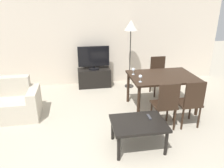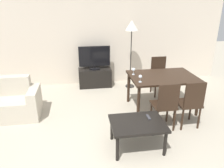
{
  "view_description": "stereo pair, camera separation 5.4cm",
  "coord_description": "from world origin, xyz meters",
  "px_view_note": "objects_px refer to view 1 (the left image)",
  "views": [
    {
      "loc": [
        -0.29,
        -2.17,
        2.24
      ],
      "look_at": [
        0.39,
        1.82,
        0.65
      ],
      "focal_mm": 35.0,
      "sensor_mm": 36.0,
      "label": 1
    },
    {
      "loc": [
        -0.24,
        -2.18,
        2.24
      ],
      "look_at": [
        0.39,
        1.82,
        0.65
      ],
      "focal_mm": 35.0,
      "sensor_mm": 36.0,
      "label": 2
    }
  ],
  "objects_px": {
    "tv_stand": "(94,78)",
    "remote_primary": "(149,117)",
    "coffee_table": "(138,125)",
    "wine_glass_left": "(140,77)",
    "armchair": "(11,104)",
    "wine_glass_center": "(133,70)",
    "floor_lamp": "(131,30)",
    "dining_chair_near_right": "(191,101)",
    "dining_table": "(162,79)",
    "dining_chair_near": "(166,103)",
    "dining_chair_far": "(159,74)",
    "tv": "(94,58)"
  },
  "relations": [
    {
      "from": "armchair",
      "to": "dining_table",
      "type": "distance_m",
      "value": 3.1
    },
    {
      "from": "coffee_table",
      "to": "wine_glass_left",
      "type": "bearing_deg",
      "value": 72.83
    },
    {
      "from": "dining_table",
      "to": "tv",
      "type": "bearing_deg",
      "value": 130.45
    },
    {
      "from": "dining_chair_far",
      "to": "dining_chair_near_right",
      "type": "distance_m",
      "value": 1.58
    },
    {
      "from": "tv_stand",
      "to": "dining_chair_near",
      "type": "relative_size",
      "value": 0.94
    },
    {
      "from": "dining_chair_near",
      "to": "dining_chair_far",
      "type": "bearing_deg",
      "value": 73.34
    },
    {
      "from": "dining_chair_near",
      "to": "dining_chair_far",
      "type": "height_order",
      "value": "same"
    },
    {
      "from": "coffee_table",
      "to": "wine_glass_left",
      "type": "relative_size",
      "value": 5.74
    },
    {
      "from": "coffee_table",
      "to": "remote_primary",
      "type": "relative_size",
      "value": 5.59
    },
    {
      "from": "wine_glass_left",
      "to": "coffee_table",
      "type": "bearing_deg",
      "value": -107.17
    },
    {
      "from": "tv_stand",
      "to": "dining_chair_near_right",
      "type": "relative_size",
      "value": 0.94
    },
    {
      "from": "dining_chair_far",
      "to": "floor_lamp",
      "type": "relative_size",
      "value": 0.53
    },
    {
      "from": "tv",
      "to": "coffee_table",
      "type": "bearing_deg",
      "value": -80.9
    },
    {
      "from": "dining_chair_near",
      "to": "dining_chair_near_right",
      "type": "relative_size",
      "value": 1.0
    },
    {
      "from": "wine_glass_center",
      "to": "tv_stand",
      "type": "bearing_deg",
      "value": 117.81
    },
    {
      "from": "coffee_table",
      "to": "dining_chair_near",
      "type": "distance_m",
      "value": 0.76
    },
    {
      "from": "tv_stand",
      "to": "floor_lamp",
      "type": "bearing_deg",
      "value": -11.7
    },
    {
      "from": "dining_table",
      "to": "dining_chair_near",
      "type": "relative_size",
      "value": 1.48
    },
    {
      "from": "tv_stand",
      "to": "dining_chair_near",
      "type": "distance_m",
      "value": 2.55
    },
    {
      "from": "armchair",
      "to": "dining_table",
      "type": "bearing_deg",
      "value": -2.29
    },
    {
      "from": "coffee_table",
      "to": "dining_table",
      "type": "bearing_deg",
      "value": 55.05
    },
    {
      "from": "floor_lamp",
      "to": "wine_glass_center",
      "type": "bearing_deg",
      "value": -100.76
    },
    {
      "from": "armchair",
      "to": "floor_lamp",
      "type": "height_order",
      "value": "floor_lamp"
    },
    {
      "from": "tv_stand",
      "to": "dining_table",
      "type": "height_order",
      "value": "dining_table"
    },
    {
      "from": "tv_stand",
      "to": "floor_lamp",
      "type": "relative_size",
      "value": 0.49
    },
    {
      "from": "floor_lamp",
      "to": "wine_glass_left",
      "type": "bearing_deg",
      "value": -97.1
    },
    {
      "from": "dining_chair_near",
      "to": "wine_glass_center",
      "type": "height_order",
      "value": "dining_chair_near"
    },
    {
      "from": "dining_chair_near",
      "to": "remote_primary",
      "type": "xyz_separation_m",
      "value": [
        -0.41,
        -0.32,
        -0.05
      ]
    },
    {
      "from": "tv",
      "to": "floor_lamp",
      "type": "xyz_separation_m",
      "value": [
        0.93,
        -0.19,
        0.73
      ]
    },
    {
      "from": "floor_lamp",
      "to": "wine_glass_center",
      "type": "distance_m",
      "value": 1.35
    },
    {
      "from": "remote_primary",
      "to": "armchair",
      "type": "bearing_deg",
      "value": 153.05
    },
    {
      "from": "dining_chair_near_right",
      "to": "remote_primary",
      "type": "xyz_separation_m",
      "value": [
        -0.88,
        -0.32,
        -0.05
      ]
    },
    {
      "from": "tv_stand",
      "to": "dining_chair_far",
      "type": "distance_m",
      "value": 1.71
    },
    {
      "from": "floor_lamp",
      "to": "remote_primary",
      "type": "height_order",
      "value": "floor_lamp"
    },
    {
      "from": "dining_chair_near_right",
      "to": "floor_lamp",
      "type": "xyz_separation_m",
      "value": [
        -0.6,
        2.12,
        1.01
      ]
    },
    {
      "from": "coffee_table",
      "to": "dining_chair_near_right",
      "type": "relative_size",
      "value": 0.91
    },
    {
      "from": "tv",
      "to": "dining_chair_far",
      "type": "relative_size",
      "value": 0.89
    },
    {
      "from": "dining_chair_near_right",
      "to": "dining_table",
      "type": "bearing_deg",
      "value": 106.66
    },
    {
      "from": "tv_stand",
      "to": "remote_primary",
      "type": "xyz_separation_m",
      "value": [
        0.64,
        -2.63,
        0.22
      ]
    },
    {
      "from": "coffee_table",
      "to": "remote_primary",
      "type": "distance_m",
      "value": 0.24
    },
    {
      "from": "tv_stand",
      "to": "remote_primary",
      "type": "distance_m",
      "value": 2.71
    },
    {
      "from": "tv_stand",
      "to": "floor_lamp",
      "type": "xyz_separation_m",
      "value": [
        0.93,
        -0.19,
        1.28
      ]
    },
    {
      "from": "dining_chair_far",
      "to": "dining_chair_near_right",
      "type": "bearing_deg",
      "value": -90.0
    },
    {
      "from": "tv_stand",
      "to": "tv",
      "type": "height_order",
      "value": "tv"
    },
    {
      "from": "armchair",
      "to": "wine_glass_center",
      "type": "bearing_deg",
      "value": 1.11
    },
    {
      "from": "dining_chair_near_right",
      "to": "tv",
      "type": "bearing_deg",
      "value": 123.53
    },
    {
      "from": "tv_stand",
      "to": "dining_chair_far",
      "type": "relative_size",
      "value": 0.94
    },
    {
      "from": "dining_chair_near",
      "to": "remote_primary",
      "type": "distance_m",
      "value": 0.52
    },
    {
      "from": "armchair",
      "to": "coffee_table",
      "type": "xyz_separation_m",
      "value": [
        2.22,
        -1.34,
        0.11
      ]
    },
    {
      "from": "dining_chair_near_right",
      "to": "floor_lamp",
      "type": "relative_size",
      "value": 0.53
    }
  ]
}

